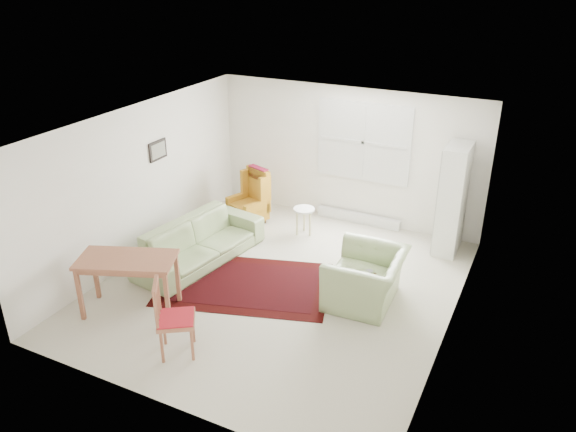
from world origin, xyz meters
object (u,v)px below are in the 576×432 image
at_px(armchair, 366,274).
at_px(coffee_table, 368,285).
at_px(cabinet, 453,199).
at_px(sofa, 199,235).
at_px(wingback_chair, 248,197).
at_px(stool, 304,221).
at_px(desk_chair, 176,318).
at_px(desk, 130,284).

xyz_separation_m(armchair, coffee_table, (0.01, 0.11, -0.25)).
relative_size(coffee_table, cabinet, 0.27).
bearing_deg(sofa, wingback_chair, 9.19).
xyz_separation_m(armchair, stool, (-1.70, 1.58, -0.20)).
bearing_deg(desk_chair, armchair, -72.13).
bearing_deg(desk_chair, coffee_table, -70.83).
relative_size(stool, desk_chair, 0.49).
bearing_deg(coffee_table, cabinet, 70.17).
bearing_deg(coffee_table, desk_chair, -127.52).
height_order(coffee_table, stool, stool).
xyz_separation_m(wingback_chair, desk, (-0.04, -3.20, -0.10)).
bearing_deg(wingback_chair, desk, -69.73).
bearing_deg(desk, sofa, 88.25).
height_order(armchair, desk, armchair).
relative_size(stool, desk, 0.39).
bearing_deg(stool, desk_chair, -90.30).
relative_size(desk, desk_chair, 1.27).
height_order(armchair, cabinet, cabinet).
xyz_separation_m(sofa, coffee_table, (2.82, 0.16, -0.26)).
bearing_deg(armchair, coffee_table, 174.04).
bearing_deg(stool, sofa, -124.39).
relative_size(sofa, coffee_table, 4.58).
distance_m(wingback_chair, cabinet, 3.62).
height_order(wingback_chair, desk_chair, wingback_chair).
bearing_deg(wingback_chair, sofa, -68.71).
distance_m(sofa, cabinet, 4.18).
relative_size(coffee_table, desk_chair, 0.49).
bearing_deg(sofa, cabinet, -49.62).
height_order(wingback_chair, cabinet, cabinet).
relative_size(wingback_chair, stool, 2.06).
bearing_deg(desk_chair, sofa, -5.65).
bearing_deg(armchair, desk, -62.57).
xyz_separation_m(coffee_table, desk, (-2.87, -1.77, 0.21)).
bearing_deg(cabinet, stool, -167.65).
bearing_deg(armchair, desk_chair, -41.53).
bearing_deg(armchair, sofa, -91.73).
distance_m(coffee_table, stool, 2.25).
distance_m(cabinet, desk, 5.24).
distance_m(armchair, desk, 3.31).
distance_m(coffee_table, desk, 3.38).
xyz_separation_m(sofa, cabinet, (3.54, 2.17, 0.46)).
bearing_deg(cabinet, coffee_table, -110.07).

